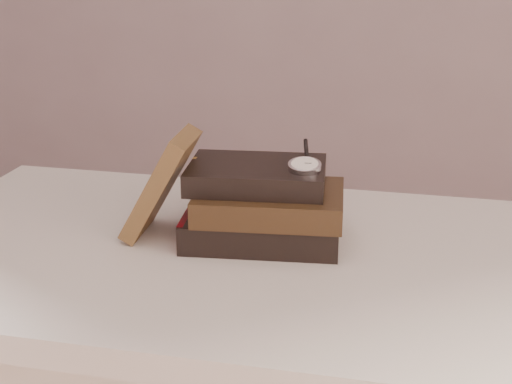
# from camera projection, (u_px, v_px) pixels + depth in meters

# --- Properties ---
(table) EXTENTS (1.00, 0.60, 0.75)m
(table) POSITION_uv_depth(u_px,v_px,m) (225.00, 302.00, 1.13)
(table) COLOR beige
(table) RESTS_ON ground
(book_stack) EXTENTS (0.25, 0.18, 0.12)m
(book_stack) POSITION_uv_depth(u_px,v_px,m) (263.00, 206.00, 1.11)
(book_stack) COLOR black
(book_stack) RESTS_ON table
(journal) EXTENTS (0.11, 0.11, 0.17)m
(journal) POSITION_uv_depth(u_px,v_px,m) (161.00, 184.00, 1.11)
(journal) COLOR #422E19
(journal) RESTS_ON table
(pocket_watch) EXTENTS (0.05, 0.15, 0.02)m
(pocket_watch) POSITION_uv_depth(u_px,v_px,m) (305.00, 164.00, 1.07)
(pocket_watch) COLOR silver
(pocket_watch) RESTS_ON book_stack
(eyeglasses) EXTENTS (0.11, 0.12, 0.05)m
(eyeglasses) POSITION_uv_depth(u_px,v_px,m) (217.00, 179.00, 1.18)
(eyeglasses) COLOR silver
(eyeglasses) RESTS_ON book_stack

